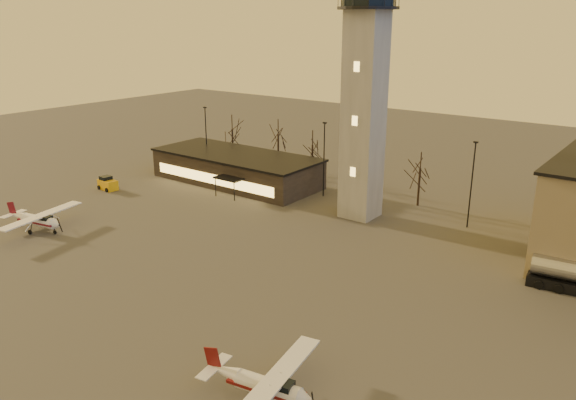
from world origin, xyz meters
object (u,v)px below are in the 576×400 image
Objects in this scene: control_tower at (365,81)px; service_cart at (108,184)px; terminal at (236,168)px; cessna_front at (270,391)px; fuel_truck at (574,279)px; cessna_rear at (40,223)px.

control_tower reaches higher than service_cart.
control_tower reaches higher than terminal.
cessna_front reaches higher than fuel_truck.
cessna_rear is (-26.25, -26.42, -15.31)m from control_tower.
cessna_front is 52.44m from service_cart.
control_tower is 4.12× the size of fuel_truck.
service_cart is at bearing 178.83° from fuel_truck.
terminal is at bearing 53.15° from service_cart.
fuel_truck is (47.23, -7.98, -1.03)m from terminal.
fuel_truck is at bearing 9.93° from service_cart.
control_tower is 26.24m from terminal.
control_tower is 10.57× the size of service_cart.
cessna_rear reaches higher than fuel_truck.
control_tower is at bearing -5.15° from terminal.
service_cart is at bearing -160.92° from control_tower.
control_tower reaches higher than cessna_rear.
terminal is (-21.99, 1.98, -14.17)m from control_tower.
control_tower reaches higher than cessna_front.
control_tower is 39.26m from service_cart.
fuel_truck is 59.56m from service_cart.
control_tower is 40.27m from cessna_rear.
service_cart is at bearing -131.22° from terminal.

